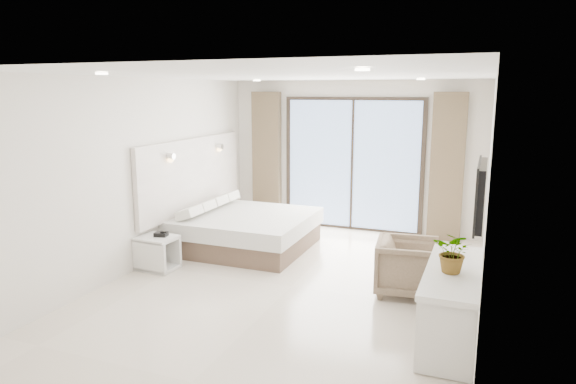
{
  "coord_description": "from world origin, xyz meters",
  "views": [
    {
      "loc": [
        2.29,
        -5.92,
        2.51
      ],
      "look_at": [
        -0.2,
        0.4,
        1.17
      ],
      "focal_mm": 32.0,
      "sensor_mm": 36.0,
      "label": 1
    }
  ],
  "objects_px": {
    "bed": "(245,230)",
    "console_desk": "(452,288)",
    "armchair": "(408,264)",
    "nightstand": "(157,253)"
  },
  "relations": [
    {
      "from": "nightstand",
      "to": "console_desk",
      "type": "distance_m",
      "value": 4.13
    },
    {
      "from": "bed",
      "to": "console_desk",
      "type": "relative_size",
      "value": 1.19
    },
    {
      "from": "nightstand",
      "to": "console_desk",
      "type": "bearing_deg",
      "value": -6.81
    },
    {
      "from": "nightstand",
      "to": "armchair",
      "type": "relative_size",
      "value": 0.71
    },
    {
      "from": "bed",
      "to": "console_desk",
      "type": "bearing_deg",
      "value": -31.84
    },
    {
      "from": "bed",
      "to": "armchair",
      "type": "relative_size",
      "value": 2.61
    },
    {
      "from": "armchair",
      "to": "bed",
      "type": "bearing_deg",
      "value": 63.73
    },
    {
      "from": "bed",
      "to": "console_desk",
      "type": "distance_m",
      "value": 3.95
    },
    {
      "from": "armchair",
      "to": "nightstand",
      "type": "bearing_deg",
      "value": 90.06
    },
    {
      "from": "bed",
      "to": "nightstand",
      "type": "distance_m",
      "value": 1.56
    }
  ]
}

